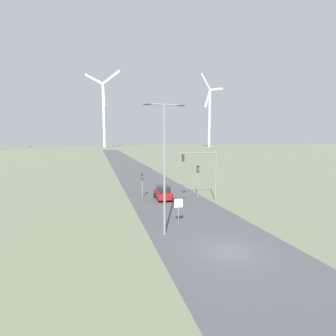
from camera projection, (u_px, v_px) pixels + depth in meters
ground_plane at (230, 251)px, 18.68m from camera, size 600.00×600.00×0.00m
road_surface at (135, 171)px, 64.69m from camera, size 10.00×240.00×0.01m
streetlamp at (164, 155)px, 21.10m from camera, size 3.46×0.32×10.77m
stop_sign_near at (178, 207)px, 24.00m from camera, size 0.81×0.07×2.51m
traffic_light_post_near_left at (142, 180)px, 34.70m from camera, size 0.28×0.34×3.38m
traffic_light_post_near_right at (198, 174)px, 35.21m from camera, size 0.28×0.34×4.34m
traffic_light_mast_overhead at (203, 165)px, 32.74m from camera, size 5.25×0.34×6.44m
car_approaching at (163, 193)px, 34.33m from camera, size 2.12×4.23×1.83m
wind_turbine_left at (104, 110)px, 228.15m from camera, size 29.69×16.52×65.62m
wind_turbine_center at (210, 113)px, 241.00m from camera, size 26.72×10.82×65.31m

